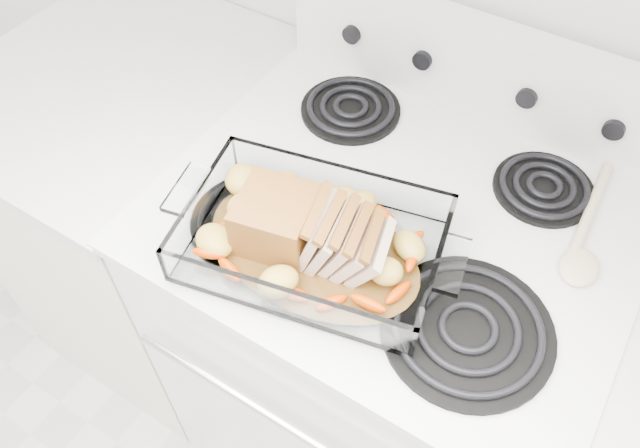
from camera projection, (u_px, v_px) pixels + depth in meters
The scene contains 6 objects.
electric_range at pixel (380, 336), 1.40m from camera, with size 0.78×0.70×1.12m.
counter_left at pixel (156, 218), 1.63m from camera, with size 0.58×0.68×0.93m.
baking_dish at pixel (313, 244), 0.96m from camera, with size 0.38×0.25×0.07m.
pork_roast at pixel (300, 225), 0.94m from camera, with size 0.23×0.11×0.09m.
roast_vegetables at pixel (323, 225), 0.97m from camera, with size 0.34×0.19×0.04m.
wooden_spoon at pixel (585, 240), 0.99m from camera, with size 0.06×0.28×0.02m.
Camera 1 is at (0.24, 1.01, 1.73)m, focal length 35.00 mm.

